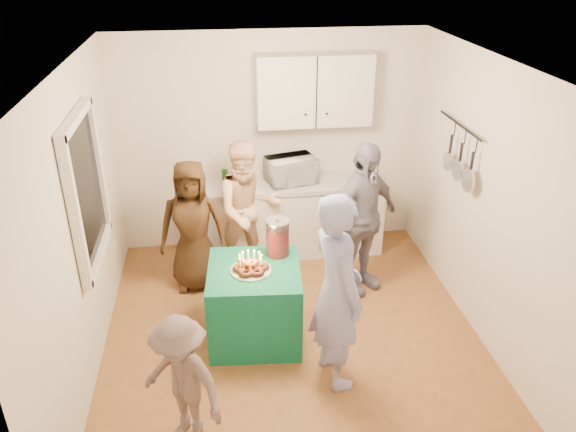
{
  "coord_description": "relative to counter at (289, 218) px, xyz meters",
  "views": [
    {
      "loc": [
        -0.63,
        -4.3,
        3.51
      ],
      "look_at": [
        0.0,
        0.35,
        1.15
      ],
      "focal_mm": 35.0,
      "sensor_mm": 36.0,
      "label": 1
    }
  ],
  "objects": [
    {
      "name": "upper_cabinet",
      "position": [
        0.3,
        0.15,
        1.52
      ],
      "size": [
        1.3,
        0.3,
        0.8
      ],
      "primitive_type": "cube",
      "color": "white",
      "rests_on": "back_wall"
    },
    {
      "name": "woman_back_center",
      "position": [
        -0.52,
        -0.44,
        0.36
      ],
      "size": [
        0.89,
        0.76,
        1.58
      ],
      "primitive_type": "imported",
      "rotation": [
        0.0,
        0.0,
        0.23
      ],
      "color": "#FFB185",
      "rests_on": "floor"
    },
    {
      "name": "donut_cake",
      "position": [
        -0.58,
        -1.64,
        0.42
      ],
      "size": [
        0.38,
        0.38,
        0.18
      ],
      "primitive_type": null,
      "color": "#381C0C",
      "rests_on": "party_table"
    },
    {
      "name": "woman_back_right",
      "position": [
        0.63,
        -0.93,
        0.41
      ],
      "size": [
        1.06,
        0.86,
        1.68
      ],
      "primitive_type": "imported",
      "rotation": [
        0.0,
        0.0,
        0.54
      ],
      "color": "black",
      "rests_on": "floor"
    },
    {
      "name": "man_birthday",
      "position": [
        0.08,
        -2.26,
        0.46
      ],
      "size": [
        0.57,
        0.73,
        1.77
      ],
      "primitive_type": "imported",
      "rotation": [
        0.0,
        0.0,
        1.81
      ],
      "color": "#9AA1E0",
      "rests_on": "floor"
    },
    {
      "name": "floor",
      "position": [
        -0.2,
        -1.7,
        -0.43
      ],
      "size": [
        4.0,
        4.0,
        0.0
      ],
      "primitive_type": "plane",
      "color": "brown",
      "rests_on": "ground"
    },
    {
      "name": "child_near_left",
      "position": [
        -1.19,
        -2.78,
        0.13
      ],
      "size": [
        0.82,
        0.78,
        1.12
      ],
      "primitive_type": "imported",
      "rotation": [
        0.0,
        0.0,
        -0.68
      ],
      "color": "brown",
      "rests_on": "floor"
    },
    {
      "name": "woman_back_left",
      "position": [
        -1.13,
        -0.64,
        0.3
      ],
      "size": [
        0.76,
        0.54,
        1.47
      ],
      "primitive_type": "imported",
      "rotation": [
        0.0,
        0.0,
        -0.1
      ],
      "color": "brown",
      "rests_on": "floor"
    },
    {
      "name": "microwave",
      "position": [
        0.02,
        0.0,
        0.63
      ],
      "size": [
        0.63,
        0.5,
        0.3
      ],
      "primitive_type": "imported",
      "rotation": [
        0.0,
        0.0,
        0.26
      ],
      "color": "white",
      "rests_on": "countertop"
    },
    {
      "name": "window_night",
      "position": [
        -1.97,
        -1.4,
        1.12
      ],
      "size": [
        0.04,
        1.0,
        1.2
      ],
      "primitive_type": "cube",
      "color": "black",
      "rests_on": "left_wall"
    },
    {
      "name": "counter",
      "position": [
        0.0,
        0.0,
        0.0
      ],
      "size": [
        2.2,
        0.58,
        0.86
      ],
      "primitive_type": "cube",
      "color": "white",
      "rests_on": "floor"
    },
    {
      "name": "pot_rack",
      "position": [
        1.52,
        -1.0,
        1.17
      ],
      "size": [
        0.12,
        1.0,
        0.6
      ],
      "primitive_type": "cube",
      "color": "black",
      "rests_on": "right_wall"
    },
    {
      "name": "party_table",
      "position": [
        -0.55,
        -1.62,
        -0.05
      ],
      "size": [
        0.92,
        0.92,
        0.76
      ],
      "primitive_type": "cube",
      "rotation": [
        0.0,
        0.0,
        -0.08
      ],
      "color": "#106B47",
      "rests_on": "floor"
    },
    {
      "name": "ceiling",
      "position": [
        -0.2,
        -1.7,
        2.17
      ],
      "size": [
        4.0,
        4.0,
        0.0
      ],
      "primitive_type": "plane",
      "color": "white",
      "rests_on": "floor"
    },
    {
      "name": "left_wall",
      "position": [
        -2.0,
        -1.7,
        0.87
      ],
      "size": [
        4.0,
        4.0,
        0.0
      ],
      "primitive_type": "plane",
      "color": "silver",
      "rests_on": "floor"
    },
    {
      "name": "punch_jar",
      "position": [
        -0.3,
        -1.37,
        0.5
      ],
      "size": [
        0.22,
        0.22,
        0.34
      ],
      "primitive_type": "cylinder",
      "color": "#B40E26",
      "rests_on": "party_table"
    },
    {
      "name": "countertop",
      "position": [
        0.0,
        -0.0,
        0.46
      ],
      "size": [
        2.24,
        0.62,
        0.05
      ],
      "primitive_type": "cube",
      "color": "beige",
      "rests_on": "counter"
    },
    {
      "name": "back_wall",
      "position": [
        -0.2,
        0.3,
        0.87
      ],
      "size": [
        3.6,
        3.6,
        0.0
      ],
      "primitive_type": "plane",
      "color": "silver",
      "rests_on": "floor"
    },
    {
      "name": "right_wall",
      "position": [
        1.6,
        -1.7,
        0.87
      ],
      "size": [
        4.0,
        4.0,
        0.0
      ],
      "primitive_type": "plane",
      "color": "silver",
      "rests_on": "floor"
    }
  ]
}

